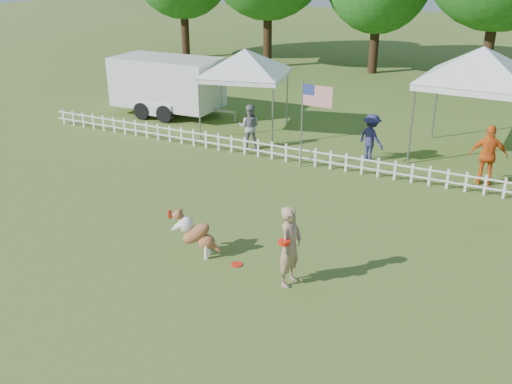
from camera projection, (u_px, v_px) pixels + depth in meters
ground at (203, 271)px, 12.02m from camera, size 120.00×120.00×0.00m
picket_fence at (323, 159)px, 17.65m from camera, size 22.00×0.08×0.60m
handler at (290, 246)px, 11.25m from camera, size 0.45×0.65×1.69m
dog at (197, 234)px, 12.42m from camera, size 1.11×0.61×1.09m
frisbee_on_turf at (237, 264)px, 12.25m from camera, size 0.31×0.31×0.02m
canopy_tent_left at (245, 92)px, 20.85m from camera, size 3.46×3.46×2.97m
canopy_tent_right at (475, 105)px, 18.00m from camera, size 3.53×3.53×3.49m
cargo_trailer at (167, 86)px, 23.17m from camera, size 5.47×2.55×2.37m
flag_pole at (302, 126)px, 17.29m from camera, size 1.04×0.19×2.69m
spectator_a at (249, 127)px, 19.27m from camera, size 0.88×0.78×1.52m
spectator_b at (371, 138)px, 18.10m from camera, size 1.14×0.99×1.53m
spectator_c at (488, 155)px, 16.16m from camera, size 1.09×0.59×1.77m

